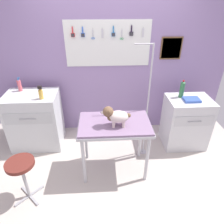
{
  "coord_description": "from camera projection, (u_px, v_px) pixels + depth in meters",
  "views": [
    {
      "loc": [
        -0.15,
        -2.02,
        2.25
      ],
      "look_at": [
        -0.02,
        0.24,
        0.92
      ],
      "focal_mm": 32.21,
      "sensor_mm": 36.0,
      "label": 1
    }
  ],
  "objects": [
    {
      "name": "shampoo_bottle",
      "position": [
        20.0,
        85.0,
        3.14
      ],
      "size": [
        0.06,
        0.06,
        0.22
      ],
      "color": "#D65A65",
      "rests_on": "counter_left"
    },
    {
      "name": "counter_left",
      "position": [
        36.0,
        120.0,
        3.3
      ],
      "size": [
        0.8,
        0.58,
        0.93
      ],
      "color": "silver",
      "rests_on": "ground"
    },
    {
      "name": "cabinet_right",
      "position": [
        185.0,
        122.0,
        3.33
      ],
      "size": [
        0.68,
        0.54,
        0.85
      ],
      "color": "silver",
      "rests_on": "ground"
    },
    {
      "name": "supply_tray",
      "position": [
        192.0,
        100.0,
        3.06
      ],
      "size": [
        0.24,
        0.18,
        0.04
      ],
      "color": "#3B5EB9",
      "rests_on": "cabinet_right"
    },
    {
      "name": "rear_wall_panel",
      "position": [
        110.0,
        69.0,
        3.4
      ],
      "size": [
        4.0,
        0.11,
        2.3
      ],
      "color": "#957BAE",
      "rests_on": "ground"
    },
    {
      "name": "grooming_arm",
      "position": [
        147.0,
        109.0,
        2.91
      ],
      "size": [
        0.3,
        0.11,
        1.74
      ],
      "color": "#B7B7BC",
      "rests_on": "ground"
    },
    {
      "name": "soda_bottle",
      "position": [
        182.0,
        89.0,
        3.11
      ],
      "size": [
        0.07,
        0.07,
        0.28
      ],
      "color": "#2D6A3E",
      "rests_on": "cabinet_right"
    },
    {
      "name": "stool",
      "position": [
        21.0,
        169.0,
        2.35
      ],
      "size": [
        0.33,
        0.33,
        0.6
      ],
      "color": "#9E9EA3",
      "rests_on": "ground"
    },
    {
      "name": "grooming_table",
      "position": [
        115.0,
        128.0,
        2.66
      ],
      "size": [
        0.95,
        0.6,
        0.82
      ],
      "color": "#B7B7BC",
      "rests_on": "ground"
    },
    {
      "name": "dog",
      "position": [
        115.0,
        116.0,
        2.48
      ],
      "size": [
        0.37,
        0.18,
        0.27
      ],
      "color": "beige",
      "rests_on": "grooming_table"
    },
    {
      "name": "ground",
      "position": [
        114.0,
        177.0,
        2.9
      ],
      "size": [
        4.4,
        4.0,
        0.04
      ],
      "primitive_type": "cube",
      "color": "#BCB3A7"
    },
    {
      "name": "detangler_spray",
      "position": [
        41.0,
        93.0,
        2.9
      ],
      "size": [
        0.06,
        0.06,
        0.2
      ],
      "color": "gold",
      "rests_on": "counter_left"
    }
  ]
}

